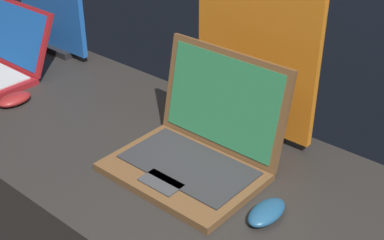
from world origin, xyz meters
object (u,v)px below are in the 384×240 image
object	(u,v)px
mouse_front	(15,99)
promo_stand_front	(50,3)
mouse_middle	(267,212)
promo_stand_middle	(253,63)
laptop_middle	(198,143)

from	to	relation	value
mouse_front	promo_stand_front	bearing A→B (deg)	125.70
mouse_middle	promo_stand_middle	distance (m)	0.44
laptop_middle	promo_stand_middle	size ratio (longest dim) A/B	0.87
laptop_middle	promo_stand_front	bearing A→B (deg)	165.82
mouse_front	mouse_middle	xyz separation A→B (m)	(0.92, 0.06, -0.00)
promo_stand_front	mouse_middle	xyz separation A→B (m)	(1.17, -0.29, -0.18)
promo_stand_front	laptop_middle	xyz separation A→B (m)	(0.91, -0.23, -0.13)
mouse_middle	laptop_middle	bearing A→B (deg)	166.50
promo_stand_front	laptop_middle	size ratio (longest dim) A/B	1.07
mouse_front	laptop_middle	world-z (taller)	laptop_middle
promo_stand_front	promo_stand_middle	bearing A→B (deg)	0.29
promo_stand_front	laptop_middle	bearing A→B (deg)	-14.18
promo_stand_middle	mouse_front	bearing A→B (deg)	-151.56
mouse_middle	promo_stand_middle	bearing A→B (deg)	131.08
promo_stand_front	promo_stand_middle	size ratio (longest dim) A/B	0.93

